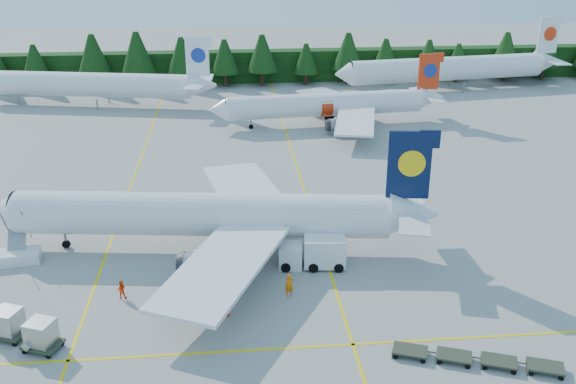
{
  "coord_description": "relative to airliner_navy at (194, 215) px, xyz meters",
  "views": [
    {
      "loc": [
        -2.29,
        -43.9,
        27.55
      ],
      "look_at": [
        3.28,
        14.85,
        3.5
      ],
      "focal_mm": 40.0,
      "sensor_mm": 36.0,
      "label": 1
    }
  ],
  "objects": [
    {
      "name": "ground",
      "position": [
        5.77,
        -10.05,
        -3.52
      ],
      "size": [
        320.0,
        320.0,
        0.0
      ],
      "primitive_type": "plane",
      "color": "gray",
      "rests_on": "ground"
    },
    {
      "name": "airliner_far_left",
      "position": [
        -20.8,
        55.49,
        0.2
      ],
      "size": [
        40.36,
        11.35,
        11.85
      ],
      "rotation": [
        0.0,
        0.0,
        -0.2
      ],
      "color": "silver",
      "rests_on": "ground"
    },
    {
      "name": "treeline_hedge",
      "position": [
        5.77,
        71.95,
        -0.52
      ],
      "size": [
        220.0,
        4.0,
        6.0
      ],
      "primitive_type": "cube",
      "color": "black",
      "rests_on": "ground"
    },
    {
      "name": "taxi_stripe_cross",
      "position": [
        5.77,
        -16.05,
        -3.51
      ],
      "size": [
        80.0,
        0.25,
        0.01
      ],
      "primitive_type": "cube",
      "color": "yellow",
      "rests_on": "ground"
    },
    {
      "name": "taxi_stripe_b",
      "position": [
        11.77,
        9.95,
        -3.51
      ],
      "size": [
        0.25,
        120.0,
        0.01
      ],
      "primitive_type": "cube",
      "color": "yellow",
      "rests_on": "ground"
    },
    {
      "name": "dolly_train",
      "position": [
        19.79,
        -18.99,
        -3.07
      ],
      "size": [
        11.34,
        4.87,
        0.14
      ],
      "rotation": [
        0.0,
        0.0,
        -0.36
      ],
      "color": "#343A2A",
      "rests_on": "ground"
    },
    {
      "name": "service_truck",
      "position": [
        10.36,
        -4.24,
        -2.13
      ],
      "size": [
        6.01,
        2.69,
        2.81
      ],
      "rotation": [
        0.0,
        0.0,
        -0.1
      ],
      "color": "white",
      "rests_on": "ground"
    },
    {
      "name": "taxi_stripe_a",
      "position": [
        -8.23,
        9.95,
        -3.51
      ],
      "size": [
        0.25,
        120.0,
        0.01
      ],
      "primitive_type": "cube",
      "color": "yellow",
      "rests_on": "ground"
    },
    {
      "name": "crew_b",
      "position": [
        -5.69,
        -8.03,
        -2.72
      ],
      "size": [
        0.83,
        0.68,
        1.59
      ],
      "primitive_type": "imported",
      "rotation": [
        0.0,
        0.0,
        3.25
      ],
      "color": "#F83805",
      "rests_on": "ground"
    },
    {
      "name": "airliner_red",
      "position": [
        17.48,
        40.07,
        -0.42
      ],
      "size": [
        35.43,
        29.05,
        10.3
      ],
      "rotation": [
        0.0,
        0.0,
        0.09
      ],
      "color": "silver",
      "rests_on": "ground"
    },
    {
      "name": "uld_pair",
      "position": [
        -11.62,
        -13.7,
        -2.21
      ],
      "size": [
        5.82,
        4.45,
        1.94
      ],
      "rotation": [
        0.0,
        0.0,
        -0.38
      ],
      "color": "#343A2A",
      "rests_on": "ground"
    },
    {
      "name": "airliner_navy",
      "position": [
        0.0,
        0.0,
        0.0
      ],
      "size": [
        40.15,
        32.85,
        11.7
      ],
      "rotation": [
        0.0,
        0.0,
        -0.13
      ],
      "color": "silver",
      "rests_on": "ground"
    },
    {
      "name": "airliner_far_right",
      "position": [
        42.8,
        61.02,
        0.49
      ],
      "size": [
        43.86,
        9.86,
        12.79
      ],
      "rotation": [
        0.0,
        0.0,
        0.14
      ],
      "color": "silver",
      "rests_on": "ground"
    },
    {
      "name": "crew_a",
      "position": [
        7.85,
        -9.02,
        -2.52
      ],
      "size": [
        0.79,
        0.58,
        1.99
      ],
      "primitive_type": "imported",
      "rotation": [
        0.0,
        0.0,
        0.15
      ],
      "color": "orange",
      "rests_on": "ground"
    },
    {
      "name": "airstairs",
      "position": [
        -15.95,
        -0.66,
        -2.73
      ],
      "size": [
        4.25,
        5.77,
        3.61
      ],
      "rotation": [
        0.0,
        0.0,
        0.13
      ],
      "color": "silver",
      "rests_on": "ground"
    },
    {
      "name": "crew_c",
      "position": [
        2.88,
        -11.48,
        -2.51
      ],
      "size": [
        0.93,
        1.01,
        2.02
      ],
      "primitive_type": "imported",
      "rotation": [
        0.0,
        0.0,
        0.99
      ],
      "color": "#F13F05",
      "rests_on": "ground"
    }
  ]
}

